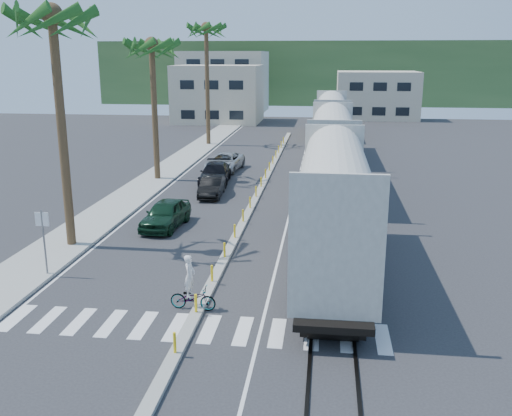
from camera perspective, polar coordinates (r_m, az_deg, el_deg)
The scene contains 16 objects.
ground at distance 22.46m, azimuth -5.42°, elevation -9.56°, with size 140.00×140.00×0.00m, color #28282B.
sidewalk at distance 47.69m, azimuth -9.01°, elevation 3.65°, with size 3.00×90.00×0.15m, color gray.
rails at distance 48.81m, azimuth 7.45°, elevation 3.91°, with size 1.56×100.00×0.06m.
median at distance 41.19m, azimuth 0.50°, elevation 2.06°, with size 0.45×60.00×0.85m.
crosswalk at distance 20.70m, azimuth -6.63°, elevation -11.81°, with size 14.00×2.20×0.01m, color silver.
lane_markings at distance 46.36m, azimuth -1.43°, elevation 3.42°, with size 9.42×90.00×0.01m.
freight_train at distance 44.72m, azimuth 7.58°, elevation 6.63°, with size 3.00×60.94×5.85m.
palm_trees at distance 44.49m, azimuth -9.92°, elevation 16.72°, with size 3.50×37.20×13.75m.
street_sign at distance 25.99m, azimuth -20.49°, elevation -2.38°, with size 0.60×0.08×3.00m.
buildings at distance 92.36m, azimuth 0.22°, elevation 11.93°, with size 38.00×27.00×10.00m.
hillside at distance 120.05m, azimuth 5.01°, elevation 13.36°, with size 80.00×20.00×12.00m, color #385628.
car_lead at distance 32.15m, azimuth -9.03°, elevation -0.59°, with size 2.21×4.67×1.54m, color black.
car_second at distance 38.96m, azimuth -4.44°, elevation 2.14°, with size 1.63×4.14×1.34m, color black.
car_third at distance 42.89m, azimuth -4.11°, elevation 3.46°, with size 2.50×5.37×1.52m, color black.
car_rear at distance 47.67m, azimuth -3.15°, elevation 4.62°, with size 2.91×5.51×1.48m, color #AFB1B4.
cyclist at distance 21.81m, azimuth -6.40°, elevation -8.37°, with size 0.84×1.84×2.16m.
Camera 1 is at (4.58, -19.92, 9.31)m, focal length 40.00 mm.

